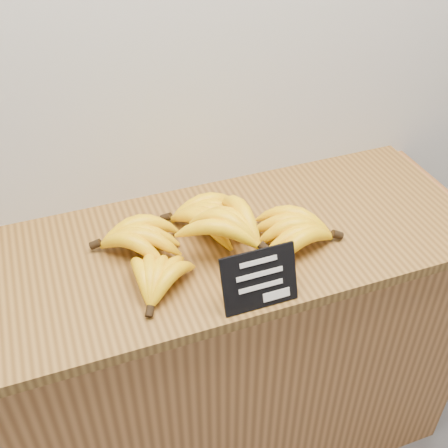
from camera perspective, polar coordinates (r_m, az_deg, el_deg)
counter at (r=1.77m, az=-0.58°, el=-13.62°), size 1.45×0.50×0.90m
counter_top at (r=1.43m, az=-0.69°, el=-2.12°), size 1.35×0.54×0.03m
chalkboard_sign at (r=1.22m, az=3.64°, el=-5.63°), size 0.17×0.05×0.13m
banana_pile at (r=1.37m, az=-1.58°, el=-0.87°), size 0.60×0.42×0.13m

